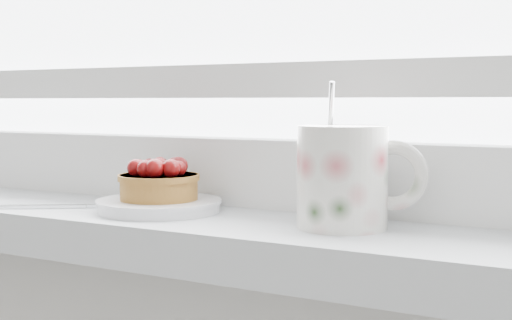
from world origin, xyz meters
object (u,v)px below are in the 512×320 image
Objects in this scene: raspberry_tart at (159,181)px; fork at (71,206)px; saucer at (159,205)px; floral_mug at (346,175)px.

raspberry_tart is 0.48× the size of fork.
saucer is at bearing 172.49° from raspberry_tart.
raspberry_tart reaches higher than fork.
floral_mug is at bearing 1.36° from raspberry_tart.
fork is at bearing -174.18° from floral_mug.
fork is (-0.29, -0.03, -0.04)m from floral_mug.
raspberry_tart is 0.20m from floral_mug.
floral_mug reaches higher than raspberry_tart.
floral_mug reaches higher than saucer.
saucer reaches higher than fork.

